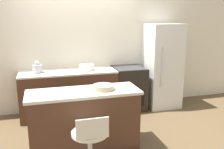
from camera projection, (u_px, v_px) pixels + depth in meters
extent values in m
plane|color=brown|center=(87.00, 119.00, 4.78)|extent=(14.00, 14.00, 0.00)
cube|color=silver|center=(79.00, 47.00, 5.13)|extent=(8.00, 0.06, 2.60)
cube|color=#4C2D1E|center=(69.00, 94.00, 4.92)|extent=(1.85, 0.65, 0.86)
cube|color=beige|center=(68.00, 72.00, 4.82)|extent=(1.85, 0.65, 0.03)
cube|color=#9EA3A8|center=(51.00, 72.00, 4.73)|extent=(0.44, 0.35, 0.01)
cube|color=#4C2D1E|center=(84.00, 121.00, 3.67)|extent=(1.55, 0.55, 0.85)
cube|color=beige|center=(84.00, 92.00, 3.57)|extent=(1.62, 0.59, 0.04)
cube|color=black|center=(129.00, 88.00, 5.25)|extent=(0.63, 0.65, 0.89)
cube|color=black|center=(134.00, 99.00, 4.98)|extent=(0.44, 0.01, 0.31)
cube|color=#333338|center=(129.00, 67.00, 5.15)|extent=(0.60, 0.61, 0.01)
cube|color=silver|center=(162.00, 66.00, 5.34)|extent=(0.69, 0.67, 1.78)
cube|color=silver|center=(162.00, 67.00, 4.95)|extent=(0.02, 0.02, 0.80)
cylinder|color=silver|center=(90.00, 133.00, 3.09)|extent=(0.46, 0.46, 0.04)
cube|color=silver|center=(93.00, 129.00, 2.87)|extent=(0.39, 0.02, 0.25)
cylinder|color=silver|center=(37.00, 69.00, 4.65)|extent=(0.18, 0.18, 0.15)
sphere|color=silver|center=(37.00, 63.00, 4.62)|extent=(0.10, 0.10, 0.10)
cylinder|color=white|center=(87.00, 67.00, 4.90)|extent=(0.28, 0.28, 0.10)
cylinder|color=#C1B28E|center=(103.00, 87.00, 3.62)|extent=(0.31, 0.31, 0.07)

